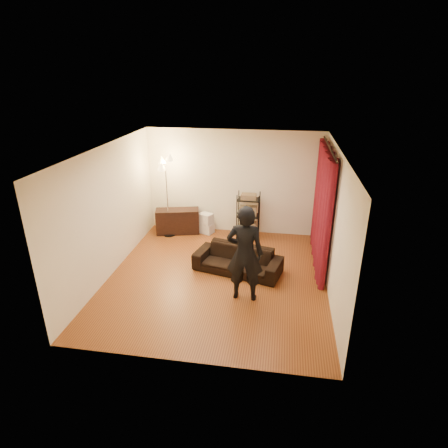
% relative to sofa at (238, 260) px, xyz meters
% --- Properties ---
extents(floor, '(5.00, 5.00, 0.00)m').
position_rel_sofa_xyz_m(floor, '(-0.39, -0.33, -0.27)').
color(floor, brown).
rests_on(floor, ground).
extents(ceiling, '(5.00, 5.00, 0.00)m').
position_rel_sofa_xyz_m(ceiling, '(-0.39, -0.33, 2.43)').
color(ceiling, white).
rests_on(ceiling, ground).
extents(wall_back, '(5.00, 0.00, 5.00)m').
position_rel_sofa_xyz_m(wall_back, '(-0.39, 2.17, 1.08)').
color(wall_back, '#F6ECCD').
rests_on(wall_back, ground).
extents(wall_front, '(5.00, 0.00, 5.00)m').
position_rel_sofa_xyz_m(wall_front, '(-0.39, -2.83, 1.08)').
color(wall_front, '#F6ECCD').
rests_on(wall_front, ground).
extents(wall_left, '(0.00, 5.00, 5.00)m').
position_rel_sofa_xyz_m(wall_left, '(-2.64, -0.33, 1.08)').
color(wall_left, '#F6ECCD').
rests_on(wall_left, ground).
extents(wall_right, '(0.00, 5.00, 5.00)m').
position_rel_sofa_xyz_m(wall_right, '(1.86, -0.33, 1.08)').
color(wall_right, '#F6ECCD').
rests_on(wall_right, ground).
extents(curtain_rod, '(0.04, 2.65, 0.04)m').
position_rel_sofa_xyz_m(curtain_rod, '(1.76, 0.80, 2.31)').
color(curtain_rod, black).
rests_on(curtain_rod, wall_right).
extents(curtain, '(0.22, 2.65, 2.55)m').
position_rel_sofa_xyz_m(curtain, '(1.74, 0.80, 1.00)').
color(curtain, maroon).
rests_on(curtain, ground).
extents(sofa, '(1.98, 1.15, 0.54)m').
position_rel_sofa_xyz_m(sofa, '(0.00, 0.00, 0.00)').
color(sofa, black).
rests_on(sofa, ground).
extents(person, '(0.68, 0.45, 1.87)m').
position_rel_sofa_xyz_m(person, '(0.25, -0.97, 0.66)').
color(person, black).
rests_on(person, ground).
extents(media_cabinet, '(1.19, 0.67, 0.65)m').
position_rel_sofa_xyz_m(media_cabinet, '(-1.83, 1.80, 0.06)').
color(media_cabinet, black).
rests_on(media_cabinet, ground).
extents(storage_boxes, '(0.42, 0.38, 0.56)m').
position_rel_sofa_xyz_m(storage_boxes, '(-1.07, 1.88, 0.01)').
color(storage_boxes, silver).
rests_on(storage_boxes, ground).
extents(wire_shelf, '(0.61, 0.48, 1.19)m').
position_rel_sofa_xyz_m(wire_shelf, '(0.04, 1.82, 0.32)').
color(wire_shelf, black).
rests_on(wire_shelf, ground).
extents(floor_lamp, '(0.44, 0.44, 2.09)m').
position_rel_sofa_xyz_m(floor_lamp, '(-2.02, 1.61, 0.77)').
color(floor_lamp, silver).
rests_on(floor_lamp, ground).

